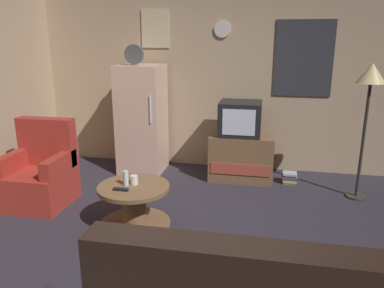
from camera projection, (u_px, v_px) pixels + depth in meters
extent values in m
plane|color=#2D2833|center=(174.00, 250.00, 3.44)|extent=(12.00, 12.00, 0.00)
cube|color=tan|center=(214.00, 72.00, 5.37)|extent=(5.20, 0.10, 2.77)
cube|color=#333338|center=(304.00, 59.00, 5.03)|extent=(0.76, 0.02, 1.00)
cube|color=beige|center=(155.00, 29.00, 5.31)|extent=(0.40, 0.02, 0.52)
cylinder|color=silver|center=(222.00, 29.00, 5.13)|extent=(0.22, 0.03, 0.22)
cube|color=beige|center=(142.00, 119.00, 5.30)|extent=(0.60, 0.60, 1.50)
cylinder|color=silver|center=(150.00, 110.00, 4.91)|extent=(0.02, 0.02, 0.36)
cylinder|color=#4C4C51|center=(134.00, 54.00, 4.99)|extent=(0.26, 0.04, 0.26)
cube|color=brown|center=(241.00, 157.00, 5.10)|extent=(0.84, 0.52, 0.61)
cube|color=#AD4733|center=(240.00, 170.00, 4.87)|extent=(0.76, 0.01, 0.15)
cube|color=black|center=(240.00, 118.00, 4.96)|extent=(0.54, 0.50, 0.44)
cube|color=silver|center=(239.00, 122.00, 4.72)|extent=(0.41, 0.01, 0.33)
cylinder|color=#332D28|center=(356.00, 196.00, 4.57)|extent=(0.24, 0.24, 0.02)
cylinder|color=#332D28|center=(363.00, 141.00, 4.38)|extent=(0.04, 0.04, 1.40)
cone|color=#F2D18C|center=(372.00, 73.00, 4.16)|extent=(0.32, 0.32, 0.22)
cylinder|color=brown|center=(135.00, 224.00, 3.87)|extent=(0.72, 0.72, 0.04)
cylinder|color=brown|center=(135.00, 206.00, 3.82)|extent=(0.24, 0.24, 0.40)
cylinder|color=brown|center=(134.00, 188.00, 3.76)|extent=(0.72, 0.72, 0.04)
cylinder|color=silver|center=(126.00, 178.00, 3.75)|extent=(0.05, 0.05, 0.15)
cylinder|color=silver|center=(134.00, 180.00, 3.79)|extent=(0.08, 0.08, 0.09)
cube|color=black|center=(121.00, 189.00, 3.64)|extent=(0.15, 0.05, 0.02)
cube|color=#A52D23|center=(39.00, 188.00, 4.33)|extent=(0.68, 0.68, 0.40)
cube|color=#A52D23|center=(47.00, 141.00, 4.44)|extent=(0.68, 0.16, 0.56)
cube|color=#A52D23|center=(14.00, 161.00, 4.30)|extent=(0.12, 0.60, 0.20)
cube|color=#A52D23|center=(59.00, 165.00, 4.19)|extent=(0.12, 0.60, 0.20)
cube|color=#8BAC4F|center=(289.00, 182.00, 5.00)|extent=(0.17, 0.15, 0.02)
cube|color=tan|center=(289.00, 181.00, 4.99)|extent=(0.17, 0.16, 0.03)
cube|color=#70A152|center=(289.00, 179.00, 4.99)|extent=(0.18, 0.12, 0.02)
cube|color=#663757|center=(290.00, 177.00, 4.98)|extent=(0.20, 0.15, 0.03)
cube|color=slate|center=(290.00, 175.00, 4.97)|extent=(0.16, 0.14, 0.03)
cube|color=#A3ABBA|center=(290.00, 174.00, 4.97)|extent=(0.18, 0.16, 0.03)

